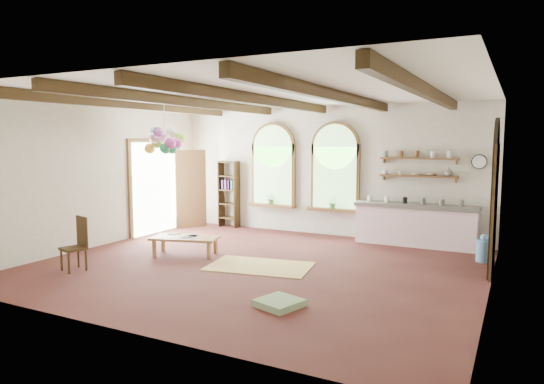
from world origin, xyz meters
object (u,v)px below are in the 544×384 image
Objects in this scene: side_chair at (75,255)px; coffee_table at (185,239)px; balloon_cluster at (165,141)px; kitchen_counter at (415,224)px.

coffee_table is at bearing 60.03° from side_chair.
coffee_table is 1.51× the size of side_chair.
coffee_table is at bearing -35.40° from balloon_cluster.
side_chair is at bearing -119.97° from coffee_table.
coffee_table is at bearing -142.18° from kitchen_counter.
balloon_cluster is at bearing -155.86° from kitchen_counter.
side_chair is at bearing -135.66° from kitchen_counter.
coffee_table is 2.14m from side_chair.
kitchen_counter is at bearing 44.34° from side_chair.
side_chair is (-1.07, -1.86, -0.06)m from coffee_table.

